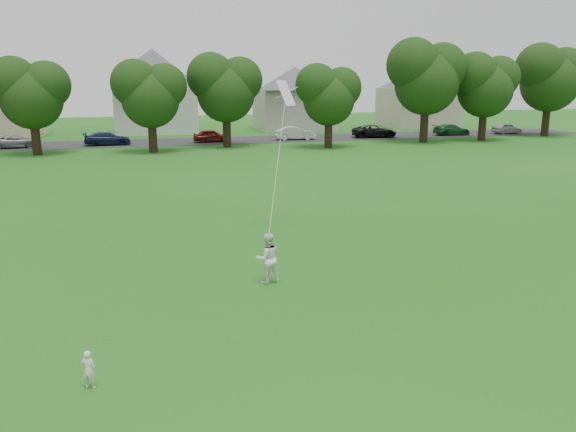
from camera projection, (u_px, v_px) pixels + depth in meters
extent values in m
plane|color=#1C5D15|center=(235.00, 331.00, 13.76)|extent=(160.00, 160.00, 0.00)
cube|color=#2D2D30|center=(161.00, 142.00, 53.15)|extent=(90.00, 7.00, 0.01)
imported|color=silver|center=(89.00, 369.00, 11.12)|extent=(0.35, 0.28, 0.82)
imported|color=white|center=(268.00, 258.00, 16.80)|extent=(0.82, 0.68, 1.54)
plane|color=white|center=(286.00, 93.00, 21.50)|extent=(1.03, 1.08, 0.94)
cylinder|color=white|center=(278.00, 161.00, 19.11)|extent=(0.01, 0.01, 7.43)
cylinder|color=black|center=(36.00, 136.00, 44.46)|extent=(0.69, 0.69, 2.96)
cylinder|color=black|center=(153.00, 135.00, 45.92)|extent=(0.69, 0.69, 2.90)
cylinder|color=black|center=(227.00, 129.00, 49.39)|extent=(0.71, 0.71, 3.15)
cylinder|color=black|center=(328.00, 132.00, 48.91)|extent=(0.68, 0.68, 2.80)
cylinder|color=black|center=(424.00, 122.00, 52.96)|extent=(0.76, 0.76, 3.72)
cylinder|color=black|center=(482.00, 124.00, 54.38)|extent=(0.72, 0.72, 3.25)
cylinder|color=black|center=(546.00, 118.00, 58.62)|extent=(0.75, 0.75, 3.67)
imported|color=gray|center=(16.00, 141.00, 48.99)|extent=(4.14, 2.22, 1.10)
imported|color=#121A38|center=(107.00, 139.00, 50.88)|extent=(4.13, 1.81, 1.18)
imported|color=#5C1812|center=(212.00, 136.00, 53.25)|extent=(3.56, 1.50, 1.20)
imported|color=silver|center=(295.00, 133.00, 55.29)|extent=(4.03, 1.70, 1.29)
imported|color=black|center=(374.00, 131.00, 57.39)|extent=(4.76, 2.66, 1.26)
imported|color=#1B5327|center=(452.00, 130.00, 59.62)|extent=(3.98, 1.62, 1.16)
imported|color=#B9B9B9|center=(507.00, 128.00, 61.30)|extent=(3.49, 1.65, 1.15)
cube|color=silver|center=(155.00, 106.00, 61.83)|extent=(8.68, 6.52, 5.81)
pyramid|color=#504D53|center=(152.00, 49.00, 60.36)|extent=(12.53, 12.53, 3.19)
cube|color=#B4AEA1|center=(295.00, 109.00, 65.96)|extent=(8.68, 7.00, 4.62)
pyramid|color=#504D53|center=(295.00, 67.00, 64.79)|extent=(12.52, 12.52, 2.54)
cube|color=beige|center=(418.00, 107.00, 69.94)|extent=(8.40, 7.34, 4.71)
pyramid|color=#504D53|center=(420.00, 66.00, 68.75)|extent=(12.12, 12.12, 2.59)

